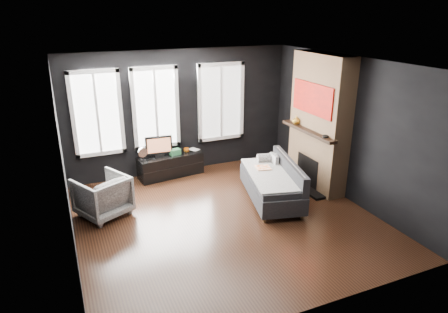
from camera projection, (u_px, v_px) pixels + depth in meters
name	position (u px, v px, depth m)	size (l,w,h in m)	color
floor	(225.00, 218.00, 7.06)	(5.00, 5.00, 0.00)	black
ceiling	(226.00, 63.00, 6.12)	(5.00, 5.00, 0.00)	white
wall_back	(180.00, 112.00, 8.74)	(5.00, 0.02, 2.70)	black
wall_left	(64.00, 169.00, 5.66)	(0.02, 5.00, 2.70)	black
wall_right	(347.00, 129.00, 7.51)	(0.02, 5.00, 2.70)	black
windows	(158.00, 66.00, 8.18)	(4.00, 0.16, 1.76)	white
fireplace	(319.00, 122.00, 7.95)	(0.70, 1.62, 2.70)	#93724C
sofa	(271.00, 181.00, 7.62)	(0.92, 1.85, 0.79)	black
stripe_pillow	(274.00, 162.00, 8.08)	(0.07, 0.31, 0.31)	gray
armchair	(102.00, 194.00, 7.04)	(0.80, 0.75, 0.82)	silver
media_console	(171.00, 165.00, 8.77)	(1.42, 0.44, 0.49)	black
monitor	(159.00, 145.00, 8.52)	(0.58, 0.12, 0.52)	black
desk_fan	(143.00, 154.00, 8.31)	(0.22, 0.22, 0.31)	#9F9F9F
mug	(186.00, 149.00, 8.85)	(0.12, 0.10, 0.12)	#C55F0E
book	(191.00, 146.00, 8.90)	(0.17, 0.02, 0.23)	#B7AE8D
storage_box	(175.00, 152.00, 8.69)	(0.23, 0.15, 0.12)	#327E48
mantel_vase	(296.00, 120.00, 8.26)	(0.17, 0.18, 0.17)	yellow
mantel_clock	(325.00, 136.00, 7.42)	(0.11, 0.11, 0.04)	black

